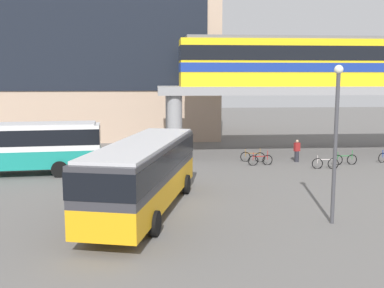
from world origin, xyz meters
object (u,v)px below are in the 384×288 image
at_px(station_building, 83,49).
at_px(pedestrian_waiting_near_stop, 297,152).
at_px(bus_main, 145,169).
at_px(bicycle_silver, 325,163).
at_px(bus_secondary, 9,143).
at_px(bicycle_red, 260,160).
at_px(bicycle_green, 345,160).
at_px(train, 329,61).
at_px(bicycle_brown, 253,157).

bearing_deg(station_building, pedestrian_waiting_near_stop, -44.95).
xyz_separation_m(bus_main, bicycle_silver, (11.77, 8.95, -1.63)).
xyz_separation_m(bus_secondary, bicycle_red, (16.24, 1.92, -1.63)).
bearing_deg(bicycle_green, bicycle_silver, -145.83).
distance_m(bus_main, bus_secondary, 12.10).
height_order(bus_secondary, pedestrian_waiting_near_stop, bus_secondary).
bearing_deg(bus_main, train, 47.51).
height_order(bus_main, bicycle_brown, bus_main).
bearing_deg(pedestrian_waiting_near_stop, bicycle_green, -25.17).
bearing_deg(bus_secondary, bicycle_green, 4.18).
bearing_deg(bicycle_brown, train, 28.79).
relative_size(bus_secondary, bicycle_green, 6.27).
xyz_separation_m(bus_main, bicycle_green, (13.65, 10.23, -1.63)).
height_order(bus_main, bicycle_red, bus_main).
bearing_deg(bicycle_brown, station_building, 129.74).
relative_size(bicycle_red, bicycle_brown, 1.03).
bearing_deg(station_building, bus_main, -76.62).
height_order(train, bus_main, train).
xyz_separation_m(train, bus_main, (-14.27, -15.58, -5.32)).
xyz_separation_m(bicycle_green, pedestrian_waiting_near_stop, (-2.99, 1.40, 0.38)).
relative_size(bus_secondary, pedestrian_waiting_near_stop, 7.04).
height_order(bus_secondary, bicycle_brown, bus_secondary).
bearing_deg(bus_secondary, bicycle_brown, 11.46).
bearing_deg(train, station_building, 147.30).
bearing_deg(bicycle_brown, bus_secondary, -168.54).
distance_m(bus_secondary, pedestrian_waiting_near_stop, 19.44).
relative_size(train, bicycle_red, 13.28).
bearing_deg(bus_main, station_building, 103.38).
height_order(bicycle_green, bicycle_brown, same).
distance_m(bicycle_green, pedestrian_waiting_near_stop, 3.33).
bearing_deg(bicycle_silver, bicycle_brown, 145.95).
xyz_separation_m(train, bicycle_brown, (-6.79, -3.73, -6.95)).
xyz_separation_m(station_building, bicycle_brown, (14.43, -17.36, -8.56)).
distance_m(bicycle_silver, pedestrian_waiting_near_stop, 2.93).
bearing_deg(bicycle_green, bicycle_brown, 165.26).
height_order(station_building, pedestrian_waiting_near_stop, station_building).
xyz_separation_m(bus_main, pedestrian_waiting_near_stop, (10.66, 11.63, -1.25)).
distance_m(train, bicycle_red, 10.80).
bearing_deg(bus_main, bicycle_silver, 37.26).
xyz_separation_m(bus_secondary, bicycle_green, (22.15, 1.62, -1.63)).
bearing_deg(bus_secondary, bicycle_red, 6.73).
relative_size(bus_main, bicycle_red, 6.35).
bearing_deg(train, bicycle_silver, -110.69).
bearing_deg(train, bus_main, -132.49).
xyz_separation_m(bicycle_silver, pedestrian_waiting_near_stop, (-1.11, 2.68, 0.38)).
height_order(station_building, bus_main, station_building).
xyz_separation_m(bicycle_silver, bicycle_red, (-4.03, 1.57, 0.00)).
distance_m(station_building, bicycle_brown, 24.14).
distance_m(train, bicycle_silver, 9.92).
bearing_deg(pedestrian_waiting_near_stop, bus_main, -132.49).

